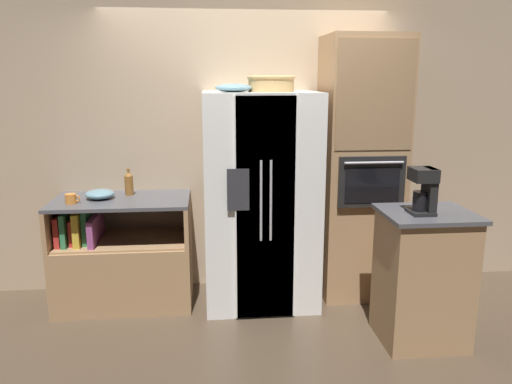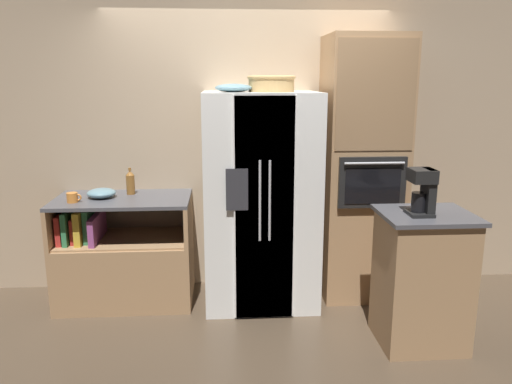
% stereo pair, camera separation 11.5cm
% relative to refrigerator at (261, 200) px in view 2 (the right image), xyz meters
% --- Properties ---
extents(ground_plane, '(20.00, 20.00, 0.00)m').
position_rel_refrigerator_xyz_m(ground_plane, '(-0.09, -0.02, -0.91)').
color(ground_plane, '#4C3D2D').
extents(wall_back, '(12.00, 0.06, 2.80)m').
position_rel_refrigerator_xyz_m(wall_back, '(-0.09, 0.42, 0.49)').
color(wall_back, tan).
rests_on(wall_back, ground_plane).
extents(counter_left, '(1.14, 0.66, 0.93)m').
position_rel_refrigerator_xyz_m(counter_left, '(-1.19, 0.06, -0.55)').
color(counter_left, '#A87F56').
rests_on(counter_left, ground_plane).
extents(refrigerator, '(0.95, 0.81, 1.81)m').
position_rel_refrigerator_xyz_m(refrigerator, '(0.00, 0.00, 0.00)').
color(refrigerator, white).
rests_on(refrigerator, ground_plane).
extents(wall_oven, '(0.68, 0.66, 2.27)m').
position_rel_refrigerator_xyz_m(wall_oven, '(0.89, 0.09, 0.23)').
color(wall_oven, '#A87F56').
rests_on(wall_oven, ground_plane).
extents(island_counter, '(0.64, 0.57, 0.99)m').
position_rel_refrigerator_xyz_m(island_counter, '(1.11, -0.82, -0.41)').
color(island_counter, '#A87F56').
rests_on(island_counter, ground_plane).
extents(wicker_basket, '(0.39, 0.39, 0.13)m').
position_rel_refrigerator_xyz_m(wicker_basket, '(0.08, -0.04, 0.98)').
color(wicker_basket, tan).
rests_on(wicker_basket, refrigerator).
extents(fruit_bowl, '(0.30, 0.30, 0.07)m').
position_rel_refrigerator_xyz_m(fruit_bowl, '(-0.22, -0.08, 0.94)').
color(fruit_bowl, '#668C99').
rests_on(fruit_bowl, refrigerator).
extents(bottle_tall, '(0.07, 0.07, 0.23)m').
position_rel_refrigerator_xyz_m(bottle_tall, '(-1.12, 0.20, 0.13)').
color(bottle_tall, brown).
rests_on(bottle_tall, counter_left).
extents(mug, '(0.12, 0.09, 0.08)m').
position_rel_refrigerator_xyz_m(mug, '(-1.55, -0.07, 0.06)').
color(mug, orange).
rests_on(mug, counter_left).
extents(mixing_bowl, '(0.24, 0.24, 0.08)m').
position_rel_refrigerator_xyz_m(mixing_bowl, '(-1.35, 0.08, 0.06)').
color(mixing_bowl, '#668C99').
rests_on(mixing_bowl, counter_left).
extents(coffee_maker, '(0.16, 0.19, 0.32)m').
position_rel_refrigerator_xyz_m(coffee_maker, '(1.05, -0.87, 0.27)').
color(coffee_maker, black).
rests_on(coffee_maker, island_counter).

